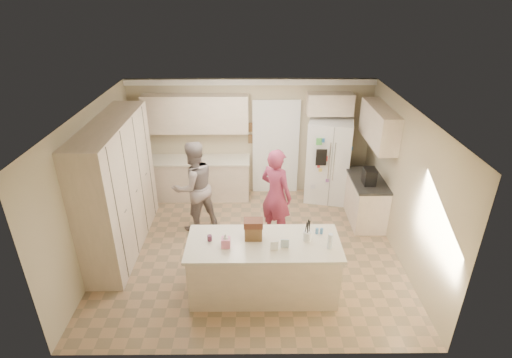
{
  "coord_description": "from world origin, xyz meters",
  "views": [
    {
      "loc": [
        0.05,
        -5.96,
        4.38
      ],
      "look_at": [
        0.1,
        0.35,
        1.25
      ],
      "focal_mm": 28.0,
      "sensor_mm": 36.0,
      "label": 1
    }
  ],
  "objects_px": {
    "island_base": "(263,268)",
    "teen_girl": "(276,195)",
    "coffee_maker": "(369,177)",
    "tissue_box": "(226,242)",
    "teen_boy": "(194,186)",
    "refrigerator": "(328,161)",
    "utensil_crock": "(307,236)",
    "dollhouse_body": "(253,232)"
  },
  "relations": [
    {
      "from": "island_base",
      "to": "utensil_crock",
      "type": "distance_m",
      "value": 0.86
    },
    {
      "from": "island_base",
      "to": "teen_girl",
      "type": "bearing_deg",
      "value": 80.11
    },
    {
      "from": "teen_boy",
      "to": "teen_girl",
      "type": "height_order",
      "value": "teen_boy"
    },
    {
      "from": "island_base",
      "to": "teen_boy",
      "type": "height_order",
      "value": "teen_boy"
    },
    {
      "from": "dollhouse_body",
      "to": "utensil_crock",
      "type": "bearing_deg",
      "value": -3.58
    },
    {
      "from": "dollhouse_body",
      "to": "teen_boy",
      "type": "height_order",
      "value": "teen_boy"
    },
    {
      "from": "refrigerator",
      "to": "tissue_box",
      "type": "distance_m",
      "value": 3.7
    },
    {
      "from": "coffee_maker",
      "to": "island_base",
      "type": "relative_size",
      "value": 0.14
    },
    {
      "from": "tissue_box",
      "to": "coffee_maker",
      "type": "bearing_deg",
      "value": 37.57
    },
    {
      "from": "tissue_box",
      "to": "refrigerator",
      "type": "bearing_deg",
      "value": 56.99
    },
    {
      "from": "tissue_box",
      "to": "teen_girl",
      "type": "distance_m",
      "value": 1.82
    },
    {
      "from": "refrigerator",
      "to": "tissue_box",
      "type": "relative_size",
      "value": 12.86
    },
    {
      "from": "coffee_maker",
      "to": "teen_boy",
      "type": "relative_size",
      "value": 0.17
    },
    {
      "from": "teen_boy",
      "to": "teen_girl",
      "type": "bearing_deg",
      "value": 132.9
    },
    {
      "from": "utensil_crock",
      "to": "coffee_maker",
      "type": "bearing_deg",
      "value": 52.88
    },
    {
      "from": "refrigerator",
      "to": "utensil_crock",
      "type": "relative_size",
      "value": 12.0
    },
    {
      "from": "refrigerator",
      "to": "teen_boy",
      "type": "height_order",
      "value": "refrigerator"
    },
    {
      "from": "refrigerator",
      "to": "teen_boy",
      "type": "distance_m",
      "value": 2.97
    },
    {
      "from": "coffee_maker",
      "to": "island_base",
      "type": "distance_m",
      "value": 2.87
    },
    {
      "from": "refrigerator",
      "to": "island_base",
      "type": "height_order",
      "value": "refrigerator"
    },
    {
      "from": "dollhouse_body",
      "to": "teen_girl",
      "type": "relative_size",
      "value": 0.15
    },
    {
      "from": "island_base",
      "to": "utensil_crock",
      "type": "height_order",
      "value": "utensil_crock"
    },
    {
      "from": "island_base",
      "to": "tissue_box",
      "type": "bearing_deg",
      "value": -169.7
    },
    {
      "from": "coffee_maker",
      "to": "refrigerator",
      "type": "bearing_deg",
      "value": 117.77
    },
    {
      "from": "coffee_maker",
      "to": "tissue_box",
      "type": "relative_size",
      "value": 2.14
    },
    {
      "from": "refrigerator",
      "to": "coffee_maker",
      "type": "bearing_deg",
      "value": -49.9
    },
    {
      "from": "teen_boy",
      "to": "tissue_box",
      "type": "bearing_deg",
      "value": 75.18
    },
    {
      "from": "refrigerator",
      "to": "utensil_crock",
      "type": "height_order",
      "value": "refrigerator"
    },
    {
      "from": "coffee_maker",
      "to": "teen_girl",
      "type": "distance_m",
      "value": 1.83
    },
    {
      "from": "tissue_box",
      "to": "teen_boy",
      "type": "xyz_separation_m",
      "value": [
        -0.72,
        1.95,
        -0.1
      ]
    },
    {
      "from": "coffee_maker",
      "to": "utensil_crock",
      "type": "distance_m",
      "value": 2.32
    },
    {
      "from": "coffee_maker",
      "to": "teen_boy",
      "type": "bearing_deg",
      "value": -179.15
    },
    {
      "from": "tissue_box",
      "to": "dollhouse_body",
      "type": "distance_m",
      "value": 0.45
    },
    {
      "from": "utensil_crock",
      "to": "refrigerator",
      "type": "bearing_deg",
      "value": 74.53
    },
    {
      "from": "teen_girl",
      "to": "dollhouse_body",
      "type": "bearing_deg",
      "value": 113.25
    },
    {
      "from": "coffee_maker",
      "to": "teen_boy",
      "type": "xyz_separation_m",
      "value": [
        -3.32,
        -0.05,
        -0.17
      ]
    },
    {
      "from": "teen_boy",
      "to": "teen_girl",
      "type": "distance_m",
      "value": 1.57
    },
    {
      "from": "refrigerator",
      "to": "island_base",
      "type": "xyz_separation_m",
      "value": [
        -1.47,
        -3.01,
        -0.46
      ]
    },
    {
      "from": "tissue_box",
      "to": "dollhouse_body",
      "type": "xyz_separation_m",
      "value": [
        0.4,
        0.2,
        0.04
      ]
    },
    {
      "from": "coffee_maker",
      "to": "utensil_crock",
      "type": "xyz_separation_m",
      "value": [
        -1.4,
        -1.85,
        -0.07
      ]
    },
    {
      "from": "tissue_box",
      "to": "island_base",
      "type": "bearing_deg",
      "value": 10.3
    },
    {
      "from": "island_base",
      "to": "refrigerator",
      "type": "bearing_deg",
      "value": 63.97
    }
  ]
}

